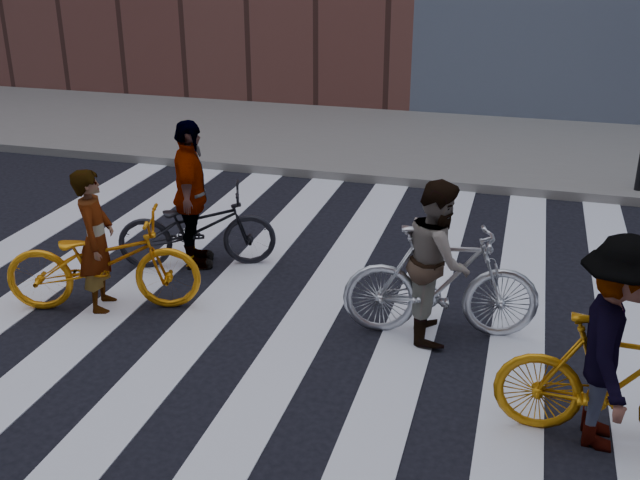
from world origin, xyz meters
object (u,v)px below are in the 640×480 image
at_px(rider_left, 96,240).
at_px(rider_right, 614,344).
at_px(bike_dark_rear, 197,228).
at_px(bike_yellow_left, 103,262).
at_px(rider_mid, 438,260).
at_px(rider_rear, 191,195).
at_px(bike_silver_mid, 441,282).
at_px(bike_yellow_right, 614,382).

xyz_separation_m(rider_left, rider_right, (5.22, -1.00, 0.10)).
distance_m(bike_dark_rear, rider_left, 1.48).
bearing_deg(bike_yellow_left, bike_dark_rear, -38.93).
distance_m(rider_mid, rider_rear, 3.28).
bearing_deg(rider_left, bike_silver_mid, -101.66).
distance_m(bike_silver_mid, bike_dark_rear, 3.28).
height_order(bike_yellow_right, rider_rear, rider_rear).
distance_m(bike_yellow_right, rider_left, 5.37).
bearing_deg(bike_dark_rear, bike_yellow_left, 137.67).
relative_size(rider_left, rider_rear, 0.87).
xyz_separation_m(bike_yellow_left, bike_dark_rear, (0.51, 1.34, -0.05)).
xyz_separation_m(bike_yellow_right, bike_dark_rear, (-4.71, 2.34, -0.05)).
xyz_separation_m(bike_yellow_left, bike_silver_mid, (3.65, 0.41, 0.04)).
relative_size(bike_yellow_right, rider_rear, 1.01).
bearing_deg(bike_silver_mid, rider_mid, 79.28).
bearing_deg(rider_right, bike_dark_rear, 64.68).
height_order(bike_dark_rear, rider_left, rider_left).
xyz_separation_m(rider_left, rider_rear, (0.51, 1.34, 0.12)).
relative_size(bike_dark_rear, rider_right, 1.07).
xyz_separation_m(bike_dark_rear, rider_right, (4.66, -2.34, 0.40)).
distance_m(bike_yellow_left, rider_rear, 1.46).
height_order(bike_silver_mid, bike_yellow_right, bike_silver_mid).
relative_size(bike_yellow_right, bike_dark_rear, 0.96).
distance_m(bike_silver_mid, rider_rear, 3.34).
relative_size(bike_dark_rear, rider_left, 1.21).
bearing_deg(rider_left, rider_right, -118.79).
xyz_separation_m(bike_yellow_right, rider_right, (-0.05, 0.00, 0.34)).
bearing_deg(bike_dark_rear, rider_mid, -128.10).
bearing_deg(rider_mid, bike_yellow_right, -141.72).
height_order(rider_right, rider_rear, rider_rear).
distance_m(bike_dark_rear, rider_rear, 0.42).
bearing_deg(rider_mid, bike_dark_rear, 62.52).
xyz_separation_m(bike_yellow_left, rider_right, (5.17, -1.00, 0.35)).
distance_m(bike_yellow_left, rider_mid, 3.64).
bearing_deg(rider_right, rider_mid, 49.45).
distance_m(rider_mid, rider_right, 2.11).
relative_size(bike_yellow_left, bike_yellow_right, 1.13).
bearing_deg(bike_yellow_left, bike_silver_mid, -101.58).
distance_m(bike_yellow_right, rider_rear, 5.32).
distance_m(bike_yellow_left, bike_dark_rear, 1.43).
relative_size(bike_yellow_left, bike_silver_mid, 1.06).
bearing_deg(rider_mid, rider_right, -142.61).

